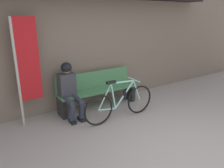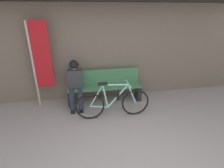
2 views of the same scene
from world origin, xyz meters
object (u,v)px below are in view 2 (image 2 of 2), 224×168
(park_bench_near, at_px, (105,87))
(banner_pole, at_px, (39,59))
(bicycle, at_px, (113,103))
(person_seated, at_px, (75,81))

(park_bench_near, relative_size, banner_pole, 0.92)
(bicycle, bearing_deg, park_bench_near, 95.69)
(park_bench_near, distance_m, bicycle, 0.82)
(person_seated, height_order, banner_pole, banner_pole)
(person_seated, relative_size, banner_pole, 0.57)
(park_bench_near, distance_m, banner_pole, 1.72)
(bicycle, distance_m, banner_pole, 1.99)
(person_seated, distance_m, banner_pole, 0.96)
(park_bench_near, distance_m, person_seated, 0.80)
(bicycle, distance_m, person_seated, 1.12)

